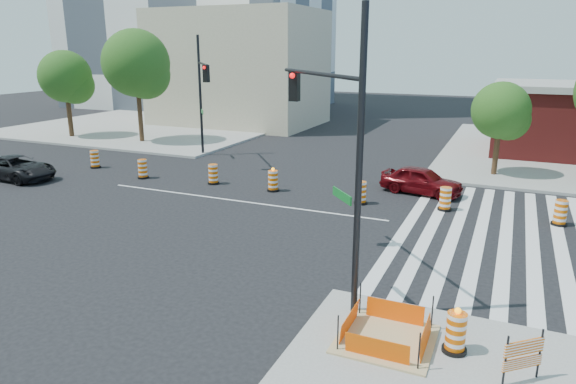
# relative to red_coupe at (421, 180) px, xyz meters

# --- Properties ---
(ground) EXTENTS (120.00, 120.00, 0.00)m
(ground) POSITION_rel_red_coupe_xyz_m (-7.46, -4.65, -0.66)
(ground) COLOR black
(ground) RESTS_ON ground
(sidewalk_nw) EXTENTS (22.00, 22.00, 0.15)m
(sidewalk_nw) POSITION_rel_red_coupe_xyz_m (-25.46, 13.35, -0.58)
(sidewalk_nw) COLOR gray
(sidewalk_nw) RESTS_ON ground
(crosswalk_east) EXTENTS (6.75, 13.50, 0.01)m
(crosswalk_east) POSITION_rel_red_coupe_xyz_m (3.49, -4.65, -0.65)
(crosswalk_east) COLOR silver
(crosswalk_east) RESTS_ON ground
(lane_centerline) EXTENTS (14.00, 0.12, 0.01)m
(lane_centerline) POSITION_rel_red_coupe_xyz_m (-7.46, -4.65, -0.65)
(lane_centerline) COLOR silver
(lane_centerline) RESTS_ON ground
(excavation_pit) EXTENTS (2.20, 2.20, 0.90)m
(excavation_pit) POSITION_rel_red_coupe_xyz_m (1.54, -13.65, -0.44)
(excavation_pit) COLOR tan
(excavation_pit) RESTS_ON ground
(beige_midrise) EXTENTS (14.00, 10.00, 10.00)m
(beige_midrise) POSITION_rel_red_coupe_xyz_m (-19.46, 17.35, 4.34)
(beige_midrise) COLOR tan
(beige_midrise) RESTS_ON ground
(red_coupe) EXTENTS (4.08, 2.24, 1.31)m
(red_coupe) POSITION_rel_red_coupe_xyz_m (0.00, 0.00, 0.00)
(red_coupe) COLOR #54070B
(red_coupe) RESTS_ON ground
(dark_suv) EXTENTS (4.56, 2.24, 1.25)m
(dark_suv) POSITION_rel_red_coupe_xyz_m (-20.24, -5.84, -0.03)
(dark_suv) COLOR black
(dark_suv) RESTS_ON ground
(signal_pole_se) EXTENTS (3.96, 4.39, 7.65)m
(signal_pole_se) POSITION_rel_red_coupe_xyz_m (-0.63, -11.41, 4.04)
(signal_pole_se) COLOR black
(signal_pole_se) RESTS_ON ground
(signal_pole_nw) EXTENTS (3.53, 4.51, 7.41)m
(signal_pole_nw) POSITION_rel_red_coupe_xyz_m (-13.76, 2.42, 3.90)
(signal_pole_nw) COLOR black
(signal_pole_nw) RESTS_ON ground
(pit_drum) EXTENTS (0.56, 0.56, 1.10)m
(pit_drum) POSITION_rel_red_coupe_xyz_m (3.07, -13.50, -0.05)
(pit_drum) COLOR black
(pit_drum) RESTS_ON ground
(barricade) EXTENTS (0.75, 0.66, 1.12)m
(barricade) POSITION_rel_red_coupe_xyz_m (4.44, -14.07, 0.11)
(barricade) COLOR #DB5904
(barricade) RESTS_ON ground
(tree_north_a) EXTENTS (3.94, 3.90, 6.63)m
(tree_north_a) POSITION_rel_red_coupe_xyz_m (-27.66, 5.19, 3.79)
(tree_north_a) COLOR #382314
(tree_north_a) RESTS_ON ground
(tree_north_b) EXTENTS (4.77, 4.77, 8.11)m
(tree_north_b) POSITION_rel_red_coupe_xyz_m (-21.20, 5.63, 4.79)
(tree_north_b) COLOR #382314
(tree_north_b) RESTS_ON ground
(tree_north_c) EXTENTS (3.05, 3.00, 5.10)m
(tree_north_c) POSITION_rel_red_coupe_xyz_m (3.09, 5.06, 2.77)
(tree_north_c) COLOR #382314
(tree_north_c) RESTS_ON ground
(median_drum_0) EXTENTS (0.60, 0.60, 1.02)m
(median_drum_0) POSITION_rel_red_coupe_xyz_m (-18.41, -2.09, -0.18)
(median_drum_0) COLOR black
(median_drum_0) RESTS_ON ground
(median_drum_1) EXTENTS (0.60, 0.60, 1.02)m
(median_drum_1) POSITION_rel_red_coupe_xyz_m (-14.22, -2.97, -0.18)
(median_drum_1) COLOR black
(median_drum_1) RESTS_ON ground
(median_drum_2) EXTENTS (0.60, 0.60, 1.02)m
(median_drum_2) POSITION_rel_red_coupe_xyz_m (-10.12, -2.47, -0.18)
(median_drum_2) COLOR black
(median_drum_2) RESTS_ON ground
(median_drum_3) EXTENTS (0.60, 0.60, 1.18)m
(median_drum_3) POSITION_rel_red_coupe_xyz_m (-6.71, -2.46, -0.17)
(median_drum_3) COLOR black
(median_drum_3) RESTS_ON ground
(median_drum_4) EXTENTS (0.60, 0.60, 1.02)m
(median_drum_4) POSITION_rel_red_coupe_xyz_m (-2.19, -2.80, -0.18)
(median_drum_4) COLOR black
(median_drum_4) RESTS_ON ground
(median_drum_5) EXTENTS (0.60, 0.60, 1.02)m
(median_drum_5) POSITION_rel_red_coupe_xyz_m (1.41, -2.27, -0.18)
(median_drum_5) COLOR black
(median_drum_5) RESTS_ON ground
(median_drum_6) EXTENTS (0.60, 0.60, 1.02)m
(median_drum_6) POSITION_rel_red_coupe_xyz_m (5.82, -2.45, -0.18)
(median_drum_6) COLOR black
(median_drum_6) RESTS_ON ground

